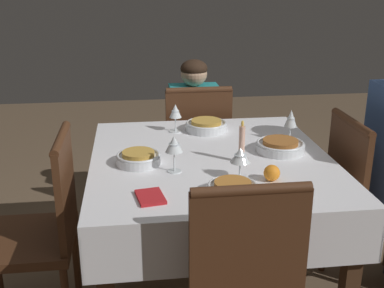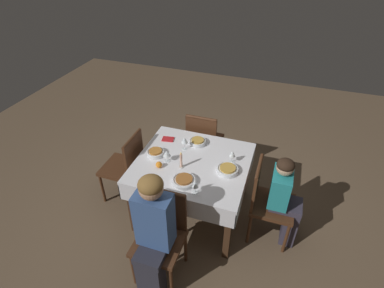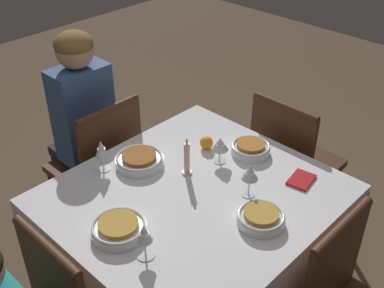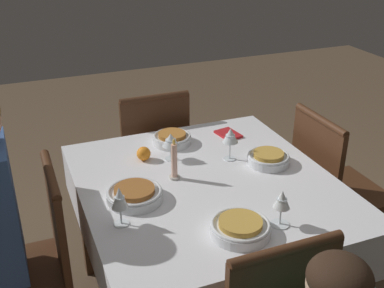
{
  "view_description": "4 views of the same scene",
  "coord_description": "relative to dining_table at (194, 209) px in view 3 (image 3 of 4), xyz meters",
  "views": [
    {
      "loc": [
        1.96,
        -0.33,
        1.5
      ],
      "look_at": [
        -0.02,
        -0.08,
        0.79
      ],
      "focal_mm": 45.0,
      "sensor_mm": 36.0,
      "label": 1
    },
    {
      "loc": [
        -0.76,
        2.26,
        2.68
      ],
      "look_at": [
        0.03,
        -0.08,
        0.9
      ],
      "focal_mm": 28.0,
      "sensor_mm": 36.0,
      "label": 2
    },
    {
      "loc": [
        -1.16,
        -1.1,
        2.05
      ],
      "look_at": [
        0.09,
        0.09,
        0.9
      ],
      "focal_mm": 45.0,
      "sensor_mm": 36.0,
      "label": 3
    },
    {
      "loc": [
        -1.61,
        0.71,
        1.76
      ],
      "look_at": [
        0.07,
        0.04,
        0.89
      ],
      "focal_mm": 45.0,
      "sensor_mm": 36.0,
      "label": 4
    }
  ],
  "objects": [
    {
      "name": "wine_glass_south",
      "position": [
        0.15,
        -0.18,
        0.21
      ],
      "size": [
        0.07,
        0.07,
        0.15
      ],
      "color": "white",
      "rests_on": "dining_table"
    },
    {
      "name": "bowl_west",
      "position": [
        -0.38,
        0.04,
        0.12
      ],
      "size": [
        0.22,
        0.22,
        0.06
      ],
      "color": "silver",
      "rests_on": "dining_table"
    },
    {
      "name": "wine_glass_north",
      "position": [
        -0.16,
        0.41,
        0.2
      ],
      "size": [
        0.06,
        0.06,
        0.16
      ],
      "color": "white",
      "rests_on": "dining_table"
    },
    {
      "name": "orange_fruit",
      "position": [
        0.29,
        0.19,
        0.12
      ],
      "size": [
        0.06,
        0.06,
        0.06
      ],
      "primitive_type": "sphere",
      "color": "orange",
      "rests_on": "dining_table"
    },
    {
      "name": "chair_north",
      "position": [
        0.04,
        0.75,
        -0.15
      ],
      "size": [
        0.42,
        0.42,
        0.9
      ],
      "rotation": [
        0.0,
        0.0,
        3.14
      ],
      "color": "#472816",
      "rests_on": "ground_plane"
    },
    {
      "name": "dining_table",
      "position": [
        0.0,
        0.0,
        0.0
      ],
      "size": [
        1.15,
        1.05,
        0.74
      ],
      "color": "silver",
      "rests_on": "ground_plane"
    },
    {
      "name": "bowl_north",
      "position": [
        -0.03,
        0.32,
        0.12
      ],
      "size": [
        0.22,
        0.22,
        0.06
      ],
      "color": "silver",
      "rests_on": "dining_table"
    },
    {
      "name": "person_adult_denim",
      "position": [
        0.04,
        0.9,
        0.05
      ],
      "size": [
        0.3,
        0.34,
        1.23
      ],
      "rotation": [
        0.0,
        0.0,
        3.14
      ],
      "color": "#282833",
      "rests_on": "ground_plane"
    },
    {
      "name": "chair_east",
      "position": [
        0.79,
        0.01,
        -0.15
      ],
      "size": [
        0.42,
        0.42,
        0.9
      ],
      "rotation": [
        0.0,
        0.0,
        1.57
      ],
      "color": "#472816",
      "rests_on": "ground_plane"
    },
    {
      "name": "wine_glass_east",
      "position": [
        0.25,
        0.07,
        0.19
      ],
      "size": [
        0.08,
        0.08,
        0.13
      ],
      "color": "white",
      "rests_on": "dining_table"
    },
    {
      "name": "bowl_east",
      "position": [
        0.41,
        0.01,
        0.12
      ],
      "size": [
        0.19,
        0.19,
        0.06
      ],
      "color": "silver",
      "rests_on": "dining_table"
    },
    {
      "name": "bowl_south",
      "position": [
        0.05,
        -0.32,
        0.12
      ],
      "size": [
        0.19,
        0.19,
        0.06
      ],
      "color": "silver",
      "rests_on": "dining_table"
    },
    {
      "name": "candle_centerpiece",
      "position": [
        0.08,
        0.12,
        0.17
      ],
      "size": [
        0.05,
        0.05,
        0.19
      ],
      "color": "beige",
      "rests_on": "dining_table"
    },
    {
      "name": "wine_glass_west",
      "position": [
        -0.38,
        -0.12,
        0.19
      ],
      "size": [
        0.07,
        0.07,
        0.14
      ],
      "color": "white",
      "rests_on": "dining_table"
    },
    {
      "name": "napkin_red_folded",
      "position": [
        0.39,
        -0.28,
        0.1
      ],
      "size": [
        0.14,
        0.11,
        0.01
      ],
      "rotation": [
        0.0,
        0.0,
        0.17
      ],
      "color": "red",
      "rests_on": "dining_table"
    }
  ]
}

